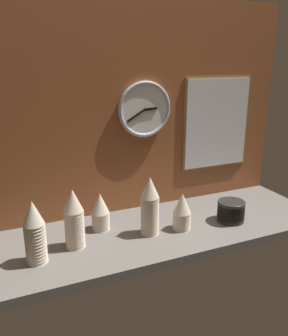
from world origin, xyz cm
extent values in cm
cube|color=slate|center=(0.00, 0.00, -2.00)|extent=(160.00, 56.00, 4.00)
cube|color=brown|center=(0.00, 26.50, 52.50)|extent=(160.00, 3.00, 105.00)
cone|color=beige|center=(-60.26, -8.11, 4.86)|extent=(8.44, 8.44, 9.73)
cone|color=beige|center=(-60.26, -8.11, 6.22)|extent=(8.44, 8.44, 9.73)
cone|color=beige|center=(-60.26, -8.11, 7.58)|extent=(8.44, 8.44, 9.73)
cone|color=beige|center=(-60.26, -8.11, 8.93)|extent=(8.44, 8.44, 9.73)
cone|color=beige|center=(-60.26, -8.11, 10.29)|extent=(8.44, 8.44, 9.73)
cone|color=beige|center=(-60.26, -8.11, 11.65)|extent=(8.44, 8.44, 9.73)
cone|color=beige|center=(-60.26, -8.11, 13.00)|extent=(8.44, 8.44, 9.73)
cone|color=beige|center=(-60.26, -8.11, 14.36)|extent=(8.44, 8.44, 9.73)
cone|color=beige|center=(-60.26, -8.11, 15.72)|extent=(8.44, 8.44, 9.73)
cone|color=beige|center=(-60.26, -8.11, 17.07)|extent=(8.44, 8.44, 9.73)
cone|color=beige|center=(-60.26, -8.11, 18.43)|extent=(8.44, 8.44, 9.73)
cone|color=beige|center=(-60.26, -8.11, 19.79)|extent=(8.44, 8.44, 9.73)
cone|color=beige|center=(-60.26, -8.11, 21.14)|extent=(8.44, 8.44, 9.73)
cone|color=beige|center=(-43.61, -2.40, 4.86)|extent=(8.44, 8.44, 9.73)
cone|color=beige|center=(-43.61, -2.40, 6.22)|extent=(8.44, 8.44, 9.73)
cone|color=beige|center=(-43.61, -2.40, 7.58)|extent=(8.44, 8.44, 9.73)
cone|color=beige|center=(-43.61, -2.40, 8.93)|extent=(8.44, 8.44, 9.73)
cone|color=beige|center=(-43.61, -2.40, 10.29)|extent=(8.44, 8.44, 9.73)
cone|color=beige|center=(-43.61, -2.40, 11.65)|extent=(8.44, 8.44, 9.73)
cone|color=beige|center=(-43.61, -2.40, 13.00)|extent=(8.44, 8.44, 9.73)
cone|color=beige|center=(-43.61, -2.40, 14.36)|extent=(8.44, 8.44, 9.73)
cone|color=beige|center=(-43.61, -2.40, 15.72)|extent=(8.44, 8.44, 9.73)
cone|color=beige|center=(-43.61, -2.40, 17.07)|extent=(8.44, 8.44, 9.73)
cone|color=beige|center=(-43.61, -2.40, 18.43)|extent=(8.44, 8.44, 9.73)
cone|color=beige|center=(-43.61, -2.40, 19.79)|extent=(8.44, 8.44, 9.73)
cone|color=beige|center=(-43.61, -2.40, 21.14)|extent=(8.44, 8.44, 9.73)
cone|color=beige|center=(-28.93, 8.63, 4.86)|extent=(8.44, 8.44, 9.73)
cone|color=beige|center=(-28.93, 8.63, 6.22)|extent=(8.44, 8.44, 9.73)
cone|color=beige|center=(-28.93, 8.63, 7.58)|extent=(8.44, 8.44, 9.73)
cone|color=beige|center=(-28.93, 8.63, 8.93)|extent=(8.44, 8.44, 9.73)
cone|color=beige|center=(-28.93, 8.63, 10.29)|extent=(8.44, 8.44, 9.73)
cone|color=beige|center=(-28.93, 8.63, 11.65)|extent=(8.44, 8.44, 9.73)
cone|color=beige|center=(-28.93, 8.63, 13.00)|extent=(8.44, 8.44, 9.73)
cone|color=beige|center=(5.83, -6.42, 4.86)|extent=(8.44, 8.44, 9.73)
cone|color=beige|center=(5.83, -6.42, 6.22)|extent=(8.44, 8.44, 9.73)
cone|color=beige|center=(5.83, -6.42, 7.58)|extent=(8.44, 8.44, 9.73)
cone|color=beige|center=(5.83, -6.42, 8.93)|extent=(8.44, 8.44, 9.73)
cone|color=beige|center=(5.83, -6.42, 10.29)|extent=(8.44, 8.44, 9.73)
cone|color=beige|center=(5.83, -6.42, 11.65)|extent=(8.44, 8.44, 9.73)
cone|color=beige|center=(5.83, -6.42, 13.00)|extent=(8.44, 8.44, 9.73)
cone|color=beige|center=(-9.71, -4.42, 4.86)|extent=(8.44, 8.44, 9.73)
cone|color=beige|center=(-9.71, -4.42, 6.22)|extent=(8.44, 8.44, 9.73)
cone|color=beige|center=(-9.71, -4.42, 7.58)|extent=(8.44, 8.44, 9.73)
cone|color=beige|center=(-9.71, -4.42, 8.93)|extent=(8.44, 8.44, 9.73)
cone|color=beige|center=(-9.71, -4.42, 10.29)|extent=(8.44, 8.44, 9.73)
cone|color=beige|center=(-9.71, -4.42, 11.65)|extent=(8.44, 8.44, 9.73)
cone|color=beige|center=(-9.71, -4.42, 13.00)|extent=(8.44, 8.44, 9.73)
cone|color=beige|center=(-9.71, -4.42, 14.36)|extent=(8.44, 8.44, 9.73)
cone|color=beige|center=(-9.71, -4.42, 15.72)|extent=(8.44, 8.44, 9.73)
cone|color=beige|center=(-9.71, -4.42, 17.07)|extent=(8.44, 8.44, 9.73)
cone|color=beige|center=(-9.71, -4.42, 18.43)|extent=(8.44, 8.44, 9.73)
cone|color=beige|center=(-9.71, -4.42, 19.79)|extent=(8.44, 8.44, 9.73)
cone|color=beige|center=(-9.71, -4.42, 21.14)|extent=(8.44, 8.44, 9.73)
cone|color=beige|center=(-9.71, -4.42, 22.50)|extent=(8.44, 8.44, 9.73)
cylinder|color=black|center=(32.21, -8.52, 1.77)|extent=(13.25, 13.25, 3.54)
cylinder|color=black|center=(32.21, -8.52, 3.44)|extent=(13.25, 13.25, 3.54)
cylinder|color=black|center=(32.21, -8.52, 5.12)|extent=(13.25, 13.25, 3.54)
cylinder|color=black|center=(32.21, -8.52, 6.79)|extent=(13.25, 13.25, 3.54)
cylinder|color=black|center=(32.21, -8.52, 8.47)|extent=(13.25, 13.25, 3.54)
torus|color=#302D2A|center=(32.21, -8.52, 9.71)|extent=(13.46, 13.46, 1.27)
cylinder|color=white|center=(-0.39, 23.90, 52.51)|extent=(27.03, 1.80, 27.03)
torus|color=#B2B2B7|center=(-0.39, 23.09, 52.51)|extent=(27.93, 1.98, 27.93)
cube|color=black|center=(2.98, 22.60, 52.70)|extent=(6.82, 0.60, 1.59)
cube|color=black|center=(-4.99, 22.60, 49.93)|extent=(9.61, 0.60, 5.90)
cylinder|color=black|center=(-0.39, 22.60, 52.51)|extent=(1.35, 0.60, 1.35)
cube|color=olive|center=(43.97, 24.62, 42.20)|extent=(41.58, 0.60, 50.84)
cube|color=white|center=(43.97, 24.20, 42.20)|extent=(39.18, 1.20, 48.44)
camera|label=1|loc=(-71.08, -137.61, 77.73)|focal=38.00mm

